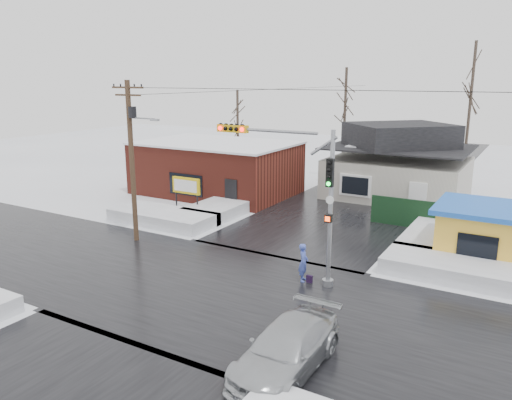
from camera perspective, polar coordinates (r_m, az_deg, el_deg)
The scene contains 20 objects.
ground at distance 22.31m, azimuth -4.54°, elevation -10.33°, with size 120.00×120.00×0.00m, color white.
road_ns at distance 22.31m, azimuth -4.54°, elevation -10.31°, with size 10.00×120.00×0.02m, color black.
road_ew at distance 22.31m, azimuth -4.54°, elevation -10.31°, with size 120.00×10.00×0.02m, color black.
snowbank_nw at distance 32.63m, azimuth -10.59°, elevation -1.91°, with size 7.00×3.00×0.80m, color white.
snowbank_ne at distance 25.36m, azimuth 22.35°, elevation -7.36°, with size 7.00×3.00×0.80m, color white.
snowbank_nside_w at distance 35.32m, azimuth -2.84°, elevation -0.48°, with size 3.00×8.00×0.80m, color white.
snowbank_nside_e at distance 30.33m, azimuth 20.00°, elevation -3.74°, with size 3.00×8.00×0.80m, color white.
traffic_signal at distance 22.19m, azimuth 4.81°, elevation 1.88°, with size 6.05×0.68×7.00m.
utility_pole at distance 28.43m, azimuth -13.96°, elevation 5.32°, with size 3.15×0.44×9.00m.
brick_building at distance 40.40m, azimuth -4.54°, elevation 3.74°, with size 12.20×8.20×4.12m.
marquee_sign at distance 34.13m, azimuth -7.98°, elevation 1.51°, with size 2.20×0.21×2.55m.
house at distance 40.39m, azimuth 15.94°, elevation 4.03°, with size 10.40×8.40×5.76m.
kiosk at distance 27.82m, azimuth 24.47°, elevation -3.42°, with size 4.60×4.60×2.88m.
fence at distance 32.17m, azimuth 19.86°, elevation -1.82°, with size 8.00×0.12×1.80m, color black.
tree_far_left at distance 45.48m, azimuth 10.22°, elevation 12.14°, with size 3.00×3.00×10.00m.
tree_far_mid at distance 45.03m, azimuth 23.58°, elevation 13.25°, with size 3.00×3.00×12.00m.
tree_far_west at distance 48.19m, azimuth -2.13°, elevation 10.53°, with size 3.00×3.00×8.00m.
pedestrian at distance 23.04m, azimuth 5.44°, elevation -7.16°, with size 0.65×0.43×1.78m, color #4356BB.
car at distance 16.52m, azimuth 3.52°, elevation -16.62°, with size 2.09×5.15×1.50m, color #B4B7BB.
shopping_bag at distance 23.11m, azimuth 6.12°, elevation -9.01°, with size 0.28×0.12×0.35m, color black.
Camera 1 is at (11.71, -16.66, 9.10)m, focal length 35.00 mm.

